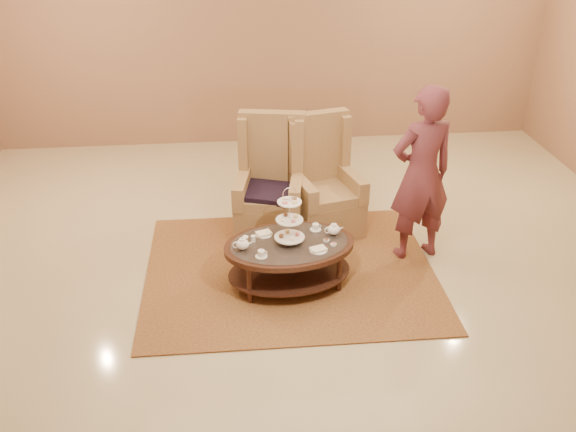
{
  "coord_description": "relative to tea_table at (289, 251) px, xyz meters",
  "views": [
    {
      "loc": [
        -0.69,
        -5.22,
        3.54
      ],
      "look_at": [
        -0.14,
        0.2,
        0.67
      ],
      "focal_mm": 40.0,
      "sensor_mm": 36.0,
      "label": 1
    }
  ],
  "objects": [
    {
      "name": "rug",
      "position": [
        0.03,
        0.23,
        -0.38
      ],
      "size": [
        2.92,
        2.44,
        0.02
      ],
      "rotation": [
        0.0,
        0.0,
        -0.01
      ],
      "color": "olive",
      "rests_on": "ground"
    },
    {
      "name": "person",
      "position": [
        1.37,
        0.43,
        0.54
      ],
      "size": [
        0.76,
        0.58,
        1.85
      ],
      "rotation": [
        0.0,
        0.0,
        3.37
      ],
      "color": "brown",
      "rests_on": "ground"
    },
    {
      "name": "armchair_right",
      "position": [
        0.49,
        1.15,
        0.05
      ],
      "size": [
        0.86,
        0.88,
        1.31
      ],
      "rotation": [
        0.0,
        0.0,
        0.25
      ],
      "color": "#A07A4B",
      "rests_on": "ground"
    },
    {
      "name": "ceiling",
      "position": [
        0.14,
        -0.04,
        -0.38
      ],
      "size": [
        8.0,
        8.0,
        0.02
      ],
      "primitive_type": "cube",
      "color": "beige",
      "rests_on": "ground"
    },
    {
      "name": "tea_table",
      "position": [
        0.0,
        0.0,
        0.0
      ],
      "size": [
        1.37,
        1.03,
        1.06
      ],
      "rotation": [
        0.0,
        0.0,
        0.13
      ],
      "color": "black",
      "rests_on": "ground"
    },
    {
      "name": "wall_back",
      "position": [
        0.14,
        3.96,
        1.37
      ],
      "size": [
        8.0,
        0.04,
        3.5
      ],
      "primitive_type": "cube",
      "color": "#9C7055",
      "rests_on": "ground"
    },
    {
      "name": "ground",
      "position": [
        0.14,
        -0.04,
        -0.38
      ],
      "size": [
        8.0,
        8.0,
        0.0
      ],
      "primitive_type": "plane",
      "color": "#C5B893",
      "rests_on": "ground"
    },
    {
      "name": "armchair_left",
      "position": [
        -0.09,
        1.13,
        0.07
      ],
      "size": [
        0.84,
        0.86,
        1.33
      ],
      "rotation": [
        0.0,
        0.0,
        -0.19
      ],
      "color": "#A07A4B",
      "rests_on": "ground"
    }
  ]
}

